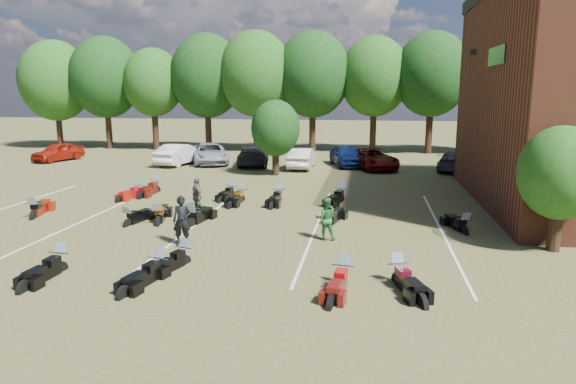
% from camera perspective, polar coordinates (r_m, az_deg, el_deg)
% --- Properties ---
extents(ground, '(160.00, 160.00, 0.00)m').
position_cam_1_polar(ground, '(18.72, -3.90, -5.90)').
color(ground, brown).
rests_on(ground, ground).
extents(car_0, '(2.86, 4.59, 1.46)m').
position_cam_1_polar(car_0, '(44.70, -24.18, 4.10)').
color(car_0, maroon).
rests_on(car_0, ground).
extents(car_1, '(2.57, 5.02, 1.58)m').
position_cam_1_polar(car_1, '(39.53, -11.96, 4.13)').
color(car_1, silver).
rests_on(car_1, ground).
extents(car_2, '(4.47, 6.09, 1.54)m').
position_cam_1_polar(car_2, '(39.77, -8.70, 4.25)').
color(car_2, '#97989F').
rests_on(car_2, ground).
extents(car_3, '(3.13, 5.77, 1.59)m').
position_cam_1_polar(car_3, '(38.55, -3.84, 4.18)').
color(car_3, black).
rests_on(car_3, ground).
extents(car_4, '(3.13, 4.97, 1.58)m').
position_cam_1_polar(car_4, '(38.19, 6.50, 4.05)').
color(car_4, '#0B1C51').
rests_on(car_4, ground).
extents(car_5, '(1.61, 4.50, 1.48)m').
position_cam_1_polar(car_5, '(36.86, 1.57, 3.79)').
color(car_5, '#ADADA8').
rests_on(car_5, ground).
extents(car_6, '(4.09, 5.77, 1.46)m').
position_cam_1_polar(car_6, '(37.12, 9.45, 3.68)').
color(car_6, '#540704').
rests_on(car_6, ground).
extents(car_7, '(3.30, 5.20, 1.40)m').
position_cam_1_polar(car_7, '(37.51, 18.11, 3.31)').
color(car_7, '#35353A').
rests_on(car_7, ground).
extents(person_black, '(0.73, 0.56, 1.81)m').
position_cam_1_polar(person_black, '(18.86, -11.71, -3.14)').
color(person_black, black).
rests_on(person_black, ground).
extents(person_green, '(0.84, 0.68, 1.62)m').
position_cam_1_polar(person_green, '(19.20, 4.20, -2.97)').
color(person_green, '#235F2A').
rests_on(person_green, ground).
extents(person_grey, '(0.97, 1.06, 1.74)m').
position_cam_1_polar(person_grey, '(23.17, -10.05, -0.49)').
color(person_grey, '#5C584F').
rests_on(person_grey, ground).
extents(motorcycle_2, '(1.14, 2.31, 1.23)m').
position_cam_1_polar(motorcycle_2, '(16.06, -14.19, -9.18)').
color(motorcycle_2, black).
rests_on(motorcycle_2, ground).
extents(motorcycle_3, '(0.79, 2.26, 1.25)m').
position_cam_1_polar(motorcycle_3, '(17.52, -23.97, -8.10)').
color(motorcycle_3, black).
rests_on(motorcycle_3, ground).
extents(motorcycle_4, '(1.20, 2.15, 1.14)m').
position_cam_1_polar(motorcycle_4, '(17.04, -11.45, -7.86)').
color(motorcycle_4, black).
rests_on(motorcycle_4, ground).
extents(motorcycle_5, '(1.43, 2.36, 1.25)m').
position_cam_1_polar(motorcycle_5, '(15.45, 12.07, -9.91)').
color(motorcycle_5, black).
rests_on(motorcycle_5, ground).
extents(motorcycle_6, '(1.02, 2.28, 1.23)m').
position_cam_1_polar(motorcycle_6, '(15.08, 6.14, -10.26)').
color(motorcycle_6, '#51100B').
rests_on(motorcycle_6, ground).
extents(motorcycle_7, '(1.39, 2.56, 1.36)m').
position_cam_1_polar(motorcycle_7, '(25.09, -26.38, -2.64)').
color(motorcycle_7, maroon).
rests_on(motorcycle_7, ground).
extents(motorcycle_8, '(1.31, 2.52, 1.34)m').
position_cam_1_polar(motorcycle_8, '(22.11, -14.18, -3.54)').
color(motorcycle_8, black).
rests_on(motorcycle_8, ground).
extents(motorcycle_9, '(1.18, 2.51, 1.35)m').
position_cam_1_polar(motorcycle_9, '(21.92, -10.69, -3.53)').
color(motorcycle_9, black).
rests_on(motorcycle_9, ground).
extents(motorcycle_10, '(1.07, 2.19, 1.17)m').
position_cam_1_polar(motorcycle_10, '(22.27, -17.30, -3.61)').
color(motorcycle_10, black).
rests_on(motorcycle_10, ground).
extents(motorcycle_11, '(1.08, 2.35, 1.26)m').
position_cam_1_polar(motorcycle_11, '(21.62, -10.56, -3.73)').
color(motorcycle_11, black).
rests_on(motorcycle_11, ground).
extents(motorcycle_12, '(1.22, 2.29, 1.22)m').
position_cam_1_polar(motorcycle_12, '(21.35, 4.63, -3.76)').
color(motorcycle_12, black).
rests_on(motorcycle_12, ground).
extents(motorcycle_13, '(1.28, 2.25, 1.20)m').
position_cam_1_polar(motorcycle_13, '(21.32, 18.95, -4.37)').
color(motorcycle_13, black).
rests_on(motorcycle_13, ground).
extents(motorcycle_14, '(0.94, 2.42, 1.32)m').
position_cam_1_polar(motorcycle_14, '(29.13, -14.38, -0.03)').
color(motorcycle_14, '#420D09').
rests_on(motorcycle_14, ground).
extents(motorcycle_15, '(1.19, 2.22, 1.18)m').
position_cam_1_polar(motorcycle_15, '(28.25, -16.13, -0.46)').
color(motorcycle_15, '#98120B').
rests_on(motorcycle_15, ground).
extents(motorcycle_16, '(0.92, 2.16, 1.17)m').
position_cam_1_polar(motorcycle_16, '(27.28, -6.25, -0.49)').
color(motorcycle_16, black).
rests_on(motorcycle_16, ground).
extents(motorcycle_17, '(0.93, 2.32, 1.26)m').
position_cam_1_polar(motorcycle_17, '(26.07, -5.15, -1.02)').
color(motorcycle_17, black).
rests_on(motorcycle_17, ground).
extents(motorcycle_18, '(1.39, 2.49, 1.32)m').
position_cam_1_polar(motorcycle_18, '(26.08, 5.91, -1.03)').
color(motorcycle_18, black).
rests_on(motorcycle_18, ground).
extents(motorcycle_19, '(0.82, 2.32, 1.28)m').
position_cam_1_polar(motorcycle_19, '(25.88, -0.99, -1.06)').
color(motorcycle_19, black).
rests_on(motorcycle_19, ground).
extents(tree_line, '(56.00, 6.00, 9.79)m').
position_cam_1_polar(tree_line, '(46.71, 2.88, 12.20)').
color(tree_line, black).
rests_on(tree_line, ground).
extents(young_tree_near_building, '(2.80, 2.80, 4.16)m').
position_cam_1_polar(young_tree_near_building, '(19.72, 28.02, 1.87)').
color(young_tree_near_building, black).
rests_on(young_tree_near_building, ground).
extents(young_tree_midfield, '(3.20, 3.20, 4.70)m').
position_cam_1_polar(young_tree_midfield, '(33.57, -1.40, 7.10)').
color(young_tree_midfield, black).
rests_on(young_tree_midfield, ground).
extents(parking_lines, '(20.10, 14.00, 0.01)m').
position_cam_1_polar(parking_lines, '(22.30, -9.72, -3.22)').
color(parking_lines, silver).
rests_on(parking_lines, ground).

